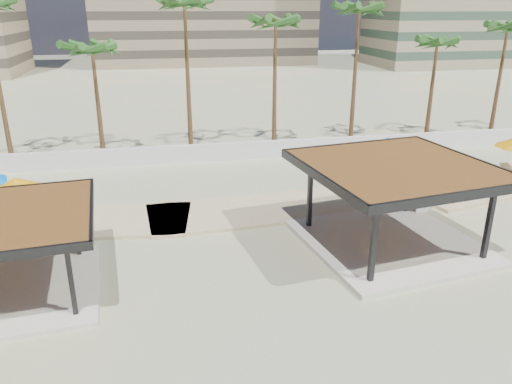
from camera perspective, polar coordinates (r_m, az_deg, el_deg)
ground at (r=19.46m, az=5.89°, el=-9.74°), size 200.00×200.00×0.00m
promenade at (r=26.59m, az=5.25°, el=-1.01°), size 44.45×7.97×0.24m
boundary_wall at (r=33.70m, az=-1.98°, el=4.70°), size 56.00×0.30×1.20m
pavilion_central at (r=21.77m, az=15.52°, el=-0.60°), size 8.30×8.30×3.70m
pavilion_west at (r=19.55m, az=-26.76°, el=-5.72°), size 6.70×6.70×3.11m
umbrella_b at (r=23.81m, az=-25.72°, el=0.61°), size 3.11×3.11×2.69m
umbrella_c at (r=28.56m, az=20.31°, el=3.91°), size 3.51×3.51×2.39m
umbrella_d at (r=28.94m, az=14.86°, el=5.31°), size 3.51×3.51×2.73m
lounger_b at (r=26.85m, az=17.18°, el=-0.90°), size 0.99×2.39×0.88m
lounger_c at (r=33.16m, az=27.17°, el=1.67°), size 0.73×1.89×0.70m
lounger_d at (r=30.70m, az=25.34°, el=0.64°), size 1.98×2.00×0.81m
palm_c at (r=34.44m, az=-18.20°, el=14.88°), size 3.00×3.00×8.07m
palm_d at (r=34.99m, az=-8.16°, el=19.88°), size 3.00×3.00×10.77m
palm_e at (r=35.41m, az=2.24°, el=18.28°), size 3.00×3.00×9.59m
palm_f at (r=37.42m, az=11.68°, el=19.18°), size 3.00×3.00×10.40m
palm_g at (r=39.83m, az=19.98°, el=15.42°), size 3.00×3.00×8.15m
palm_h at (r=43.61m, az=26.78°, el=16.04°), size 3.00×3.00×9.11m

